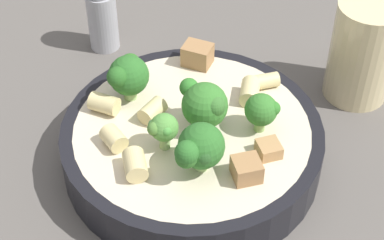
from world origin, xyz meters
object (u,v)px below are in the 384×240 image
Objects in this scene: rigatoni_2 at (152,111)px; rigatoni_5 at (104,104)px; broccoli_floret_4 at (128,75)px; chicken_chunk_2 at (197,55)px; rigatoni_4 at (114,138)px; rigatoni_1 at (250,92)px; drinking_glass at (361,57)px; broccoli_floret_3 at (195,149)px; broccoli_floret_1 at (204,102)px; rigatoni_0 at (266,81)px; pasta_bowl at (192,142)px; broccoli_floret_2 at (262,110)px; chicken_chunk_1 at (269,149)px; pepper_shaker at (102,12)px; chicken_chunk_0 at (247,169)px; broccoli_floret_0 at (163,128)px; rigatoni_3 at (135,165)px.

rigatoni_2 is 0.04m from rigatoni_5.
chicken_chunk_2 is at bearing -150.54° from broccoli_floret_4.
rigatoni_4 is 0.04m from rigatoni_5.
rigatoni_1 is (-0.11, 0.02, -0.02)m from broccoli_floret_4.
drinking_glass is (-0.25, -0.03, -0.00)m from rigatoni_5.
broccoli_floret_3 is at bearing 51.86° from rigatoni_1.
chicken_chunk_2 is (-0.02, -0.14, -0.02)m from broccoli_floret_3.
rigatoni_0 is (-0.06, -0.04, -0.02)m from broccoli_floret_1.
pasta_bowl is 5.21× the size of broccoli_floret_4.
rigatoni_2 and rigatoni_5 have the same top height.
broccoli_floret_4 is at bearing -28.93° from broccoli_floret_2.
rigatoni_1 is 0.09m from rigatoni_2.
pasta_bowl is at bearing 135.11° from broccoli_floret_4.
pepper_shaker is (0.12, -0.22, -0.00)m from chicken_chunk_1.
rigatoni_4 and chicken_chunk_0 have the same top height.
broccoli_floret_0 is 0.04m from broccoli_floret_3.
rigatoni_2 is at bearing 101.91° from pepper_shaker.
chicken_chunk_0 is at bearing 64.59° from broccoli_floret_2.
broccoli_floret_3 is 2.34× the size of chicken_chunk_1.
broccoli_floret_2 is (-0.06, 0.01, 0.04)m from pasta_bowl.
pasta_bowl is 5.06× the size of broccoli_floret_1.
broccoli_floret_2 is 1.37× the size of chicken_chunk_2.
drinking_glass reaches higher than broccoli_floret_4.
broccoli_floret_0 is (0.03, 0.02, 0.04)m from pasta_bowl.
broccoli_floret_2 is (-0.05, 0.01, -0.00)m from broccoli_floret_1.
broccoli_floret_2 is (-0.08, -0.01, 0.00)m from broccoli_floret_0.
rigatoni_0 is 1.11× the size of rigatoni_4.
chicken_chunk_2 is (0.04, -0.10, -0.01)m from broccoli_floret_2.
broccoli_floret_2 reaches higher than rigatoni_3.
broccoli_floret_3 reaches higher than broccoli_floret_0.
broccoli_floret_0 is 1.29× the size of chicken_chunk_2.
chicken_chunk_1 is (-0.05, 0.04, -0.02)m from broccoli_floret_1.
chicken_chunk_0 is at bearing 42.14° from drinking_glass.
rigatoni_0 is 0.11m from chicken_chunk_0.
drinking_glass is (-0.12, -0.04, -0.00)m from rigatoni_1.
broccoli_floret_0 is 0.04m from rigatoni_2.
rigatoni_5 is (0.08, -0.03, -0.02)m from broccoli_floret_1.
broccoli_floret_4 is (0.06, -0.05, 0.00)m from broccoli_floret_1.
broccoli_floret_3 is at bearing 31.82° from broccoli_floret_2.
drinking_glass reaches higher than rigatoni_1.
broccoli_floret_4 is 0.14m from chicken_chunk_1.
broccoli_floret_2 is 0.23m from pepper_shaker.
broccoli_floret_1 is 0.51× the size of pepper_shaker.
broccoli_floret_3 reaches higher than chicken_chunk_1.
rigatoni_4 reaches higher than pasta_bowl.
rigatoni_4 is 0.13m from chicken_chunk_1.
rigatoni_2 is at bearing -82.86° from broccoli_floret_0.
broccoli_floret_1 is at bearing -70.72° from chicken_chunk_0.
rigatoni_2 is at bearing -50.87° from chicken_chunk_0.
rigatoni_3 is 0.28× the size of pepper_shaker.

